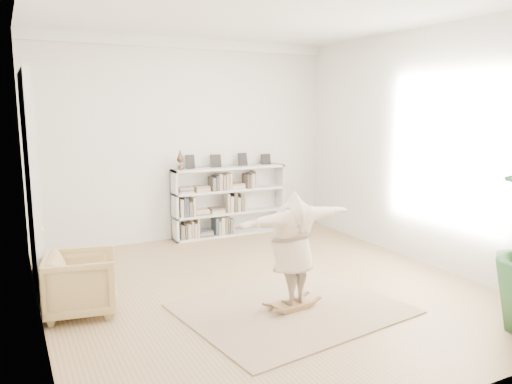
% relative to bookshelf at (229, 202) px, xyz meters
% --- Properties ---
extents(floor, '(6.00, 6.00, 0.00)m').
position_rel_bookshelf_xyz_m(floor, '(-0.74, -2.82, -0.64)').
color(floor, olive).
rests_on(floor, ground).
extents(room_shell, '(6.00, 6.00, 6.00)m').
position_rel_bookshelf_xyz_m(room_shell, '(-0.74, 0.12, 2.87)').
color(room_shell, silver).
rests_on(room_shell, floor).
extents(doors, '(0.09, 1.78, 2.92)m').
position_rel_bookshelf_xyz_m(doors, '(-3.45, -1.52, 0.76)').
color(doors, white).
rests_on(doors, floor).
extents(bookshelf, '(2.20, 0.35, 1.64)m').
position_rel_bookshelf_xyz_m(bookshelf, '(0.00, 0.00, 0.00)').
color(bookshelf, silver).
rests_on(bookshelf, floor).
extents(armchair, '(0.93, 0.91, 0.73)m').
position_rel_bookshelf_xyz_m(armchair, '(-3.04, -2.58, -0.27)').
color(armchair, tan).
rests_on(armchair, floor).
extents(rug, '(2.75, 2.32, 0.02)m').
position_rel_bookshelf_xyz_m(rug, '(-0.78, -3.62, -0.63)').
color(rug, tan).
rests_on(rug, floor).
extents(rocker_board, '(0.52, 0.35, 0.10)m').
position_rel_bookshelf_xyz_m(rocker_board, '(-0.78, -3.62, -0.57)').
color(rocker_board, brown).
rests_on(rocker_board, rug).
extents(person, '(1.72, 0.68, 1.36)m').
position_rel_bookshelf_xyz_m(person, '(-0.78, -3.62, 0.17)').
color(person, beige).
rests_on(person, rocker_board).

